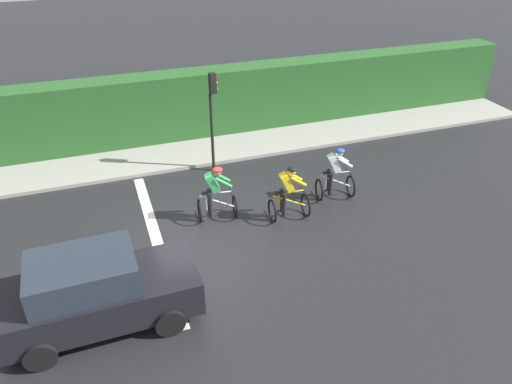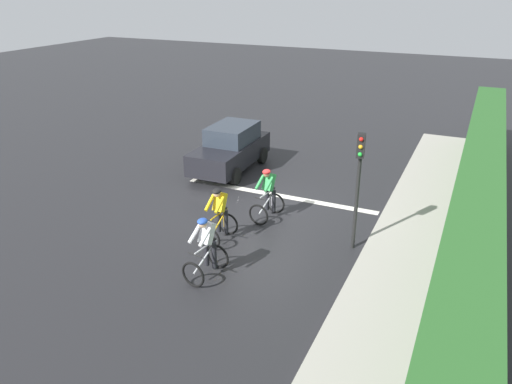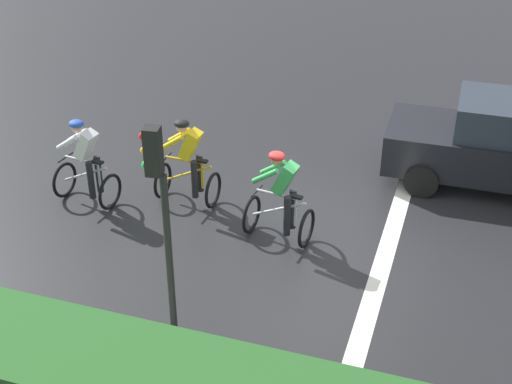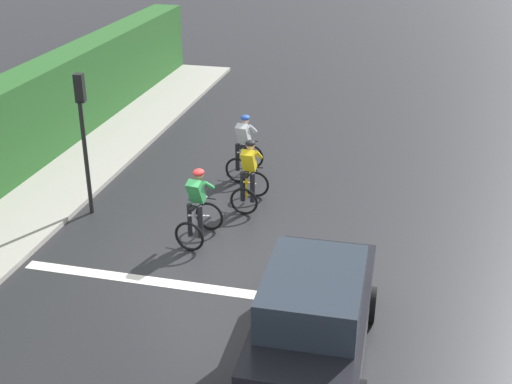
% 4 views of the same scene
% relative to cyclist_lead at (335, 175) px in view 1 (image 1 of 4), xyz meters
% --- Properties ---
extents(ground_plane, '(80.00, 80.00, 0.00)m').
position_rel_cyclist_lead_xyz_m(ground_plane, '(0.33, -4.34, -0.80)').
color(ground_plane, black).
extents(sidewalk_kerb, '(2.80, 25.42, 0.12)m').
position_rel_cyclist_lead_xyz_m(sidewalk_kerb, '(-4.69, -2.34, -0.74)').
color(sidewalk_kerb, '#9E998E').
rests_on(sidewalk_kerb, ground).
extents(stone_wall_low, '(0.44, 25.42, 0.43)m').
position_rel_cyclist_lead_xyz_m(stone_wall_low, '(-5.59, -2.34, -0.58)').
color(stone_wall_low, tan).
rests_on(stone_wall_low, ground).
extents(hedge_wall, '(1.10, 25.42, 2.55)m').
position_rel_cyclist_lead_xyz_m(hedge_wall, '(-5.89, -2.34, 0.48)').
color(hedge_wall, '#265623').
rests_on(hedge_wall, ground).
extents(road_marking_stop_line, '(7.00, 0.30, 0.01)m').
position_rel_cyclist_lead_xyz_m(road_marking_stop_line, '(0.33, -5.50, -0.79)').
color(road_marking_stop_line, silver).
rests_on(road_marking_stop_line, ground).
extents(cyclist_lead, '(0.81, 1.16, 1.66)m').
position_rel_cyclist_lead_xyz_m(cyclist_lead, '(0.00, 0.00, 0.00)').
color(cyclist_lead, black).
rests_on(cyclist_lead, ground).
extents(cyclist_second, '(0.72, 1.10, 1.66)m').
position_rel_cyclist_lead_xyz_m(cyclist_second, '(0.59, -1.76, 0.00)').
color(cyclist_second, black).
rests_on(cyclist_second, ground).
extents(cyclist_mid, '(0.81, 1.16, 1.66)m').
position_rel_cyclist_lead_xyz_m(cyclist_mid, '(-0.06, -3.70, 0.00)').
color(cyclist_mid, black).
rests_on(cyclist_mid, ground).
extents(car_black, '(1.95, 4.13, 1.76)m').
position_rel_cyclist_lead_xyz_m(car_black, '(3.01, -7.12, 0.08)').
color(car_black, black).
rests_on(car_black, ground).
extents(traffic_light_near_crossing, '(0.23, 0.31, 3.34)m').
position_rel_cyclist_lead_xyz_m(traffic_light_near_crossing, '(-2.98, -2.93, 1.43)').
color(traffic_light_near_crossing, black).
rests_on(traffic_light_near_crossing, ground).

